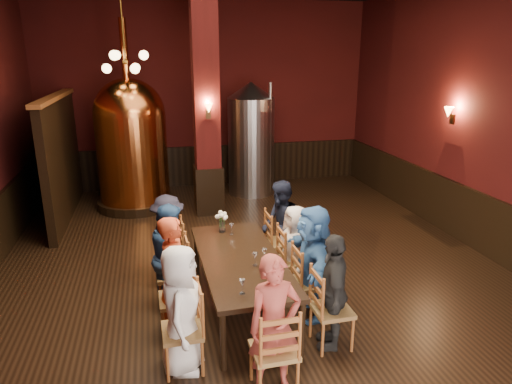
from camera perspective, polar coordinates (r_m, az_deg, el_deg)
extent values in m
plane|color=black|center=(7.35, -0.61, -9.38)|extent=(10.00, 10.00, 0.00)
cube|color=#480F0F|center=(11.56, -6.11, 11.89)|extent=(8.00, 0.02, 4.50)
cube|color=#480F0F|center=(2.25, 28.53, -12.18)|extent=(8.00, 0.02, 4.50)
cube|color=#480F0F|center=(8.46, 27.15, 8.28)|extent=(0.02, 10.00, 4.50)
cube|color=black|center=(8.82, 25.42, -2.98)|extent=(0.08, 9.90, 1.00)
cube|color=black|center=(11.80, -5.82, 3.38)|extent=(7.90, 0.08, 1.00)
cube|color=#480F0F|center=(9.35, -6.25, 10.68)|extent=(0.58, 0.58, 4.50)
cube|color=black|center=(10.01, -23.09, 3.73)|extent=(0.22, 3.50, 2.40)
cube|color=black|center=(5.93, -1.94, -8.43)|extent=(1.04, 2.42, 0.06)
cylinder|color=black|center=(5.08, -4.13, -18.17)|extent=(0.07, 0.07, 0.69)
cylinder|color=black|center=(5.27, 5.76, -16.79)|extent=(0.07, 0.07, 0.69)
cylinder|color=black|center=(7.05, -7.42, -7.63)|extent=(0.07, 0.07, 0.69)
cylinder|color=black|center=(7.18, -0.39, -6.98)|extent=(0.07, 0.07, 0.69)
imported|color=white|center=(4.96, -9.34, -14.30)|extent=(0.59, 0.78, 1.42)
imported|color=#C54221|center=(5.52, -9.99, -10.41)|extent=(0.52, 0.63, 1.49)
imported|color=navy|center=(6.13, -10.47, -7.89)|extent=(0.37, 0.71, 1.43)
imported|color=black|center=(6.76, -10.85, -5.88)|extent=(0.71, 0.97, 1.34)
imported|color=black|center=(5.33, 9.60, -12.13)|extent=(0.58, 0.88, 1.38)
imported|color=#3766A5|center=(5.85, 7.01, -8.64)|extent=(0.53, 1.41, 1.49)
imported|color=silver|center=(6.46, 4.88, -7.10)|extent=(0.48, 0.67, 1.26)
imported|color=black|center=(7.02, 3.14, -4.34)|extent=(0.36, 0.70, 1.43)
imported|color=#A43F36|center=(4.61, 2.32, -16.37)|extent=(0.56, 0.39, 1.46)
cylinder|color=black|center=(10.46, -14.71, -1.22)|extent=(1.67, 1.67, 0.19)
cylinder|color=orange|center=(10.19, -15.13, 4.22)|extent=(1.95, 1.95, 1.85)
sphere|color=orange|center=(10.04, -15.54, 9.38)|extent=(1.48, 1.48, 1.48)
cylinder|color=orange|center=(9.96, -16.15, 16.77)|extent=(0.15, 0.15, 1.20)
cylinder|color=#B2B2B7|center=(10.85, -0.61, 5.70)|extent=(1.41, 1.41, 2.27)
cone|color=#B2B2B7|center=(10.67, -0.63, 12.65)|extent=(1.09, 1.09, 0.36)
cylinder|color=#B2B2B7|center=(10.55, 1.76, 6.62)|extent=(0.07, 0.07, 2.54)
cylinder|color=white|center=(6.70, -4.25, -4.30)|extent=(0.09, 0.09, 0.17)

